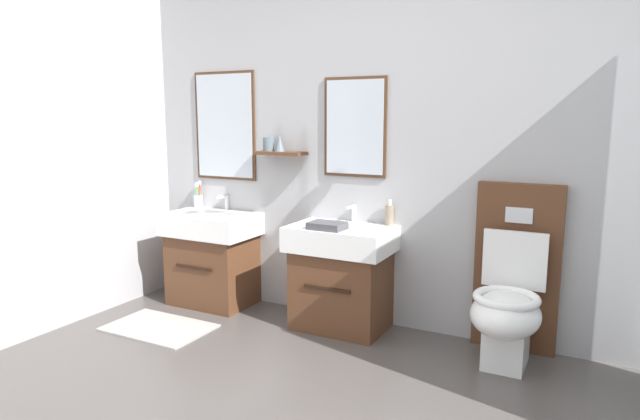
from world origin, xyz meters
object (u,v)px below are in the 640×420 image
soap_dispenser (389,215)px  folded_hand_towel (327,226)px  vanity_sink_left (213,256)px  toothbrush_cup (198,200)px  vanity_sink_right (342,274)px  toilet (511,296)px

soap_dispenser → folded_hand_towel: soap_dispenser is taller
vanity_sink_left → folded_hand_towel: folded_hand_towel is taller
vanity_sink_left → toothbrush_cup: bearing=148.2°
vanity_sink_left → vanity_sink_right: size_ratio=1.00×
vanity_sink_left → vanity_sink_right: (1.05, 0.00, 0.00)m
toothbrush_cup → vanity_sink_left: bearing=-31.8°
folded_hand_towel → vanity_sink_left: bearing=172.5°
vanity_sink_right → folded_hand_towel: 0.37m
toothbrush_cup → folded_hand_towel: size_ratio=0.95×
vanity_sink_right → soap_dispenser: 0.50m
toothbrush_cup → soap_dispenser: (1.56, 0.01, 0.01)m
toilet → vanity_sink_right: bearing=179.7°
soap_dispenser → folded_hand_towel: size_ratio=0.77×
folded_hand_towel → vanity_sink_right: bearing=73.3°
toilet → soap_dispenser: (-0.80, 0.17, 0.38)m
vanity_sink_left → toilet: 2.11m
vanity_sink_right → toilet: 1.06m
soap_dispenser → folded_hand_towel: (-0.30, -0.30, -0.05)m
folded_hand_towel → toilet: bearing=6.6°
toilet → folded_hand_towel: 1.15m
vanity_sink_right → toothbrush_cup: 1.37m
folded_hand_towel → soap_dispenser: bearing=44.8°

